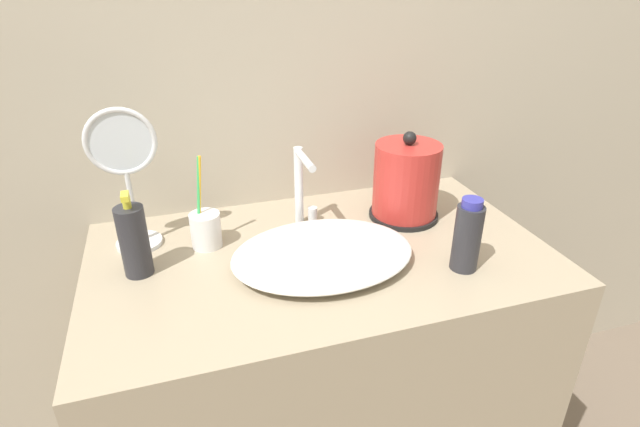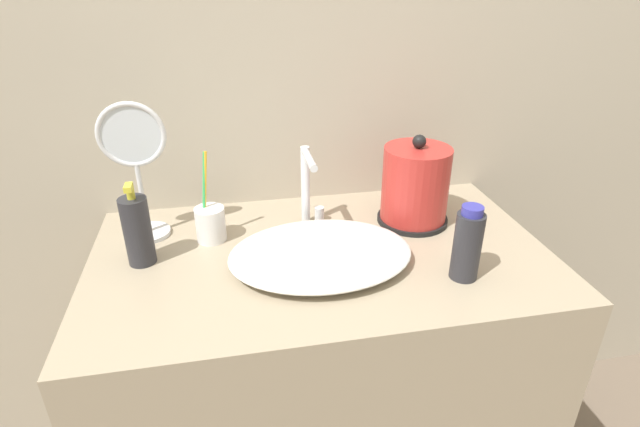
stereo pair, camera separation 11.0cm
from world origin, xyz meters
name	(u,v)px [view 1 (the left image)]	position (x,y,z in m)	size (l,w,h in m)	color
wall_back	(281,19)	(0.00, 0.63, 1.30)	(6.00, 0.04, 2.60)	#ADA38E
vanity_counter	(321,384)	(0.00, 0.30, 0.41)	(1.04, 0.61, 0.83)	gray
sink_basin	(323,253)	(-0.01, 0.26, 0.85)	(0.41, 0.30, 0.05)	white
faucet	(302,185)	(-0.01, 0.44, 0.94)	(0.06, 0.13, 0.20)	silver
electric_kettle	(406,184)	(0.26, 0.41, 0.92)	(0.18, 0.18, 0.23)	black
toothbrush_cup	(206,229)	(-0.25, 0.41, 0.87)	(0.07, 0.07, 0.22)	silver
lotion_bottle	(134,240)	(-0.40, 0.34, 0.91)	(0.06, 0.06, 0.19)	#28282D
shampoo_bottle	(467,236)	(0.28, 0.15, 0.91)	(0.06, 0.06, 0.17)	#28282D
vanity_mirror	(126,170)	(-0.40, 0.47, 1.01)	(0.15, 0.10, 0.33)	silver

